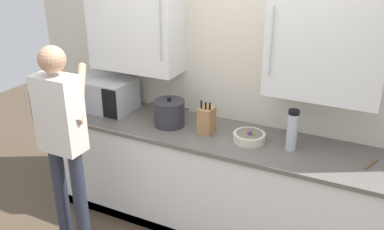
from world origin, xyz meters
name	(u,v)px	position (x,y,z in m)	size (l,w,h in m)	color
back_wall_tiled	(228,53)	(0.00, 0.98, 1.52)	(4.03, 0.44, 2.89)	beige
counter_unit	(210,180)	(0.00, 0.65, 0.46)	(3.05, 0.69, 0.92)	white
microwave_oven	(102,94)	(-1.14, 0.69, 1.07)	(0.66, 0.74, 0.29)	#B7BABF
stock_pot	(169,113)	(-0.38, 0.64, 1.03)	(0.37, 0.27, 0.25)	#2D2D33
thermos_flask	(292,130)	(0.67, 0.65, 1.08)	(0.09, 0.09, 0.33)	#B7BABF
fruit_bowl	(249,137)	(0.34, 0.64, 0.96)	(0.26, 0.26, 0.10)	beige
knife_block	(207,120)	(-0.04, 0.65, 1.03)	(0.11, 0.15, 0.28)	#A37547
wooden_spoon	(381,167)	(1.31, 0.65, 0.93)	(0.20, 0.19, 0.02)	brown
person_figure	(62,134)	(-0.91, -0.10, 1.04)	(0.44, 0.58, 1.73)	#282D3D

